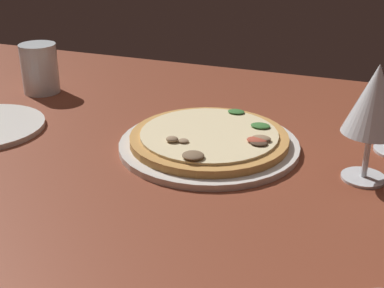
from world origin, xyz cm
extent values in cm
cube|color=brown|center=(0.00, 0.00, 2.00)|extent=(150.00, 110.00, 4.00)
cylinder|color=silver|center=(-1.25, -11.47, 4.50)|extent=(27.84, 27.84, 1.00)
cylinder|color=#C68C47|center=(-1.25, -11.47, 5.60)|extent=(24.46, 24.46, 1.20)
cylinder|color=beige|center=(-1.25, -11.47, 6.40)|extent=(21.23, 21.23, 0.40)
ellipsoid|color=#387033|center=(-8.07, -16.43, 6.85)|extent=(3.08, 2.38, 0.50)
ellipsoid|color=#4C3828|center=(-9.43, -9.93, 6.85)|extent=(2.63, 2.15, 0.50)
ellipsoid|color=#937556|center=(-9.46, -11.39, 6.96)|extent=(2.88, 2.07, 0.72)
ellipsoid|color=#387033|center=(-2.72, -21.07, 6.83)|extent=(2.83, 2.25, 0.46)
ellipsoid|color=brown|center=(-2.10, -2.30, 6.97)|extent=(3.10, 2.96, 0.74)
ellipsoid|color=#AD4733|center=(-8.99, -10.55, 6.93)|extent=(3.01, 2.28, 0.66)
ellipsoid|color=#937556|center=(1.10, -6.71, 6.83)|extent=(1.61, 1.48, 0.47)
ellipsoid|color=#937556|center=(2.72, -6.31, 7.00)|extent=(1.87, 1.66, 0.80)
cylinder|color=silver|center=(-24.48, -9.43, 4.20)|extent=(6.08, 6.08, 0.40)
cylinder|color=silver|center=(-24.48, -9.43, 7.68)|extent=(0.80, 0.80, 6.57)
cone|color=silver|center=(-24.48, -9.43, 15.64)|extent=(7.78, 7.78, 9.36)
cone|color=maroon|center=(-24.48, -9.43, 13.21)|extent=(3.36, 3.36, 4.49)
cylinder|color=silver|center=(38.95, -25.03, 8.87)|extent=(7.18, 7.18, 9.75)
cylinder|color=silver|center=(38.95, -25.03, 6.94)|extent=(6.60, 6.60, 5.87)
camera|label=1|loc=(-25.43, 59.52, 38.58)|focal=49.78mm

